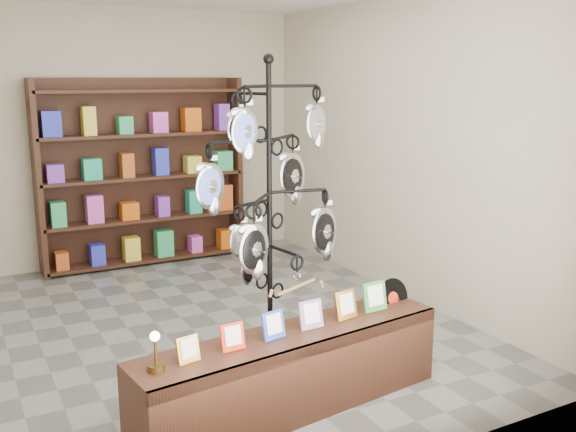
# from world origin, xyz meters

# --- Properties ---
(ground) EXTENTS (5.00, 5.00, 0.00)m
(ground) POSITION_xyz_m (0.00, 0.00, 0.00)
(ground) COLOR slate
(ground) RESTS_ON ground
(room_envelope) EXTENTS (5.00, 5.00, 5.00)m
(room_envelope) POSITION_xyz_m (0.00, 0.00, 1.85)
(room_envelope) COLOR #B4AA91
(room_envelope) RESTS_ON ground
(display_tree) EXTENTS (1.26, 1.26, 2.37)m
(display_tree) POSITION_xyz_m (0.03, -1.00, 1.37)
(display_tree) COLOR black
(display_tree) RESTS_ON ground
(front_shelf) EXTENTS (2.27, 0.73, 0.79)m
(front_shelf) POSITION_xyz_m (-0.14, -1.66, 0.28)
(front_shelf) COLOR black
(front_shelf) RESTS_ON ground
(back_shelving) EXTENTS (2.42, 0.36, 2.20)m
(back_shelving) POSITION_xyz_m (0.00, 2.30, 1.03)
(back_shelving) COLOR black
(back_shelving) RESTS_ON ground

